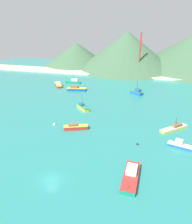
# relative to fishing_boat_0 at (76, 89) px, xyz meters

# --- Properties ---
(ground) EXTENTS (260.00, 280.00, 0.50)m
(ground) POSITION_rel_fishing_boat_0_xyz_m (20.12, -37.48, -1.28)
(ground) COLOR teal
(fishing_boat_0) EXTENTS (10.53, 5.01, 3.03)m
(fishing_boat_0) POSITION_rel_fishing_boat_0_xyz_m (0.00, 0.00, 0.00)
(fishing_boat_0) COLOR #14478C
(fishing_boat_0) RESTS_ON ground
(fishing_boat_2) EXTENTS (8.14, 4.94, 2.22)m
(fishing_boat_2) POSITION_rel_fishing_boat_0_xyz_m (16.30, -42.79, -0.17)
(fishing_boat_2) COLOR red
(fishing_boat_2) RESTS_ON ground
(fishing_boat_3) EXTENTS (9.17, 9.04, 4.29)m
(fishing_boat_3) POSITION_rel_fishing_boat_0_xyz_m (48.16, -33.75, -0.36)
(fishing_boat_3) COLOR gold
(fishing_boat_3) RESTS_ON ground
(fishing_boat_4) EXTENTS (3.30, 10.47, 2.82)m
(fishing_boat_4) POSITION_rel_fishing_boat_0_xyz_m (37.33, -62.32, -0.15)
(fishing_boat_4) COLOR #198466
(fishing_boat_4) RESTS_ON ground
(fishing_boat_6) EXTENTS (9.28, 3.12, 6.44)m
(fishing_boat_6) POSITION_rel_fishing_boat_0_xyz_m (-7.21, 13.64, 0.05)
(fishing_boat_6) COLOR #198466
(fishing_boat_6) RESTS_ON ground
(fishing_boat_7) EXTENTS (7.07, 5.97, 6.76)m
(fishing_boat_7) POSITION_rel_fishing_boat_0_xyz_m (31.92, 2.36, 0.08)
(fishing_boat_7) COLOR #1E5BA8
(fishing_boat_7) RESTS_ON ground
(fishing_boat_8) EXTENTS (8.68, 10.43, 2.82)m
(fishing_boat_8) POSITION_rel_fishing_boat_0_xyz_m (-13.28, 5.39, -0.12)
(fishing_boat_8) COLOR red
(fishing_boat_8) RESTS_ON ground
(fishing_boat_9) EXTENTS (8.08, 3.84, 2.42)m
(fishing_boat_9) POSITION_rel_fishing_boat_0_xyz_m (49.42, -45.05, -0.26)
(fishing_boat_9) COLOR #1E5BA8
(fishing_boat_9) RESTS_ON ground
(fishing_boat_10) EXTENTS (6.86, 6.67, 6.43)m
(fishing_boat_10) POSITION_rel_fishing_boat_0_xyz_m (12.56, -24.89, -0.10)
(fishing_boat_10) COLOR gold
(fishing_boat_10) RESTS_ON ground
(buoy_0) EXTENTS (1.00, 1.00, 1.00)m
(buoy_0) POSITION_rel_fishing_boat_0_xyz_m (7.85, -41.61, -0.86)
(buoy_0) COLOR silver
(buoy_0) RESTS_ON ground
(buoy_1) EXTENTS (0.70, 0.70, 0.70)m
(buoy_1) POSITION_rel_fishing_boat_0_xyz_m (37.32, -46.82, -0.91)
(buoy_1) COLOR #232328
(buoy_1) RESTS_ON ground
(beach_strip) EXTENTS (247.00, 15.17, 1.20)m
(beach_strip) POSITION_rel_fishing_boat_0_xyz_m (20.12, 44.63, -0.43)
(beach_strip) COLOR beige
(beach_strip) RESTS_ON ground
(hill_west) EXTENTS (57.77, 57.77, 19.31)m
(hill_west) POSITION_rel_fishing_boat_0_xyz_m (-27.14, 71.74, 8.62)
(hill_west) COLOR #3D6042
(hill_west) RESTS_ON ground
(hill_central) EXTENTS (77.68, 77.68, 28.59)m
(hill_central) POSITION_rel_fishing_boat_0_xyz_m (16.55, 67.93, 13.26)
(hill_central) COLOR #3D6042
(hill_central) RESTS_ON ground
(radio_tower) EXTENTS (2.84, 2.27, 28.42)m
(radio_tower) POSITION_rel_fishing_boat_0_xyz_m (28.41, 45.37, 13.46)
(radio_tower) COLOR #B7332D
(radio_tower) RESTS_ON ground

